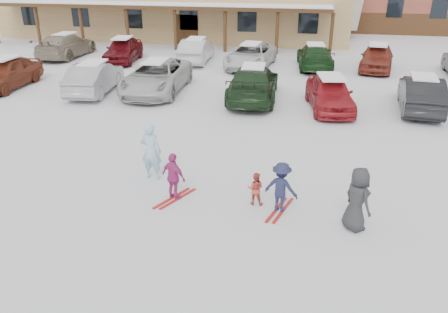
% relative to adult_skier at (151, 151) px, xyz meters
% --- Properties ---
extents(ground, '(160.00, 160.00, 0.00)m').
position_rel_adult_skier_xyz_m(ground, '(1.91, -1.24, -0.87)').
color(ground, silver).
rests_on(ground, ground).
extents(adult_skier, '(0.65, 0.44, 1.74)m').
position_rel_adult_skier_xyz_m(adult_skier, '(0.00, 0.00, 0.00)').
color(adult_skier, '#96C3D9').
rests_on(adult_skier, ground).
extents(toddler_red, '(0.45, 0.36, 0.92)m').
position_rel_adult_skier_xyz_m(toddler_red, '(3.19, -0.91, -0.41)').
color(toddler_red, '#BA4235').
rests_on(toddler_red, ground).
extents(child_navy, '(0.99, 0.73, 1.36)m').
position_rel_adult_skier_xyz_m(child_navy, '(3.87, -1.13, -0.19)').
color(child_navy, '#1C1F3E').
rests_on(child_navy, ground).
extents(skis_child_navy, '(0.59, 1.40, 0.03)m').
position_rel_adult_skier_xyz_m(skis_child_navy, '(3.87, -1.13, -0.85)').
color(skis_child_navy, '#A71B17').
rests_on(skis_child_navy, ground).
extents(child_magenta, '(0.85, 0.65, 1.35)m').
position_rel_adult_skier_xyz_m(child_magenta, '(1.02, -1.09, -0.19)').
color(child_magenta, '#AE2E77').
rests_on(child_magenta, ground).
extents(skis_child_magenta, '(0.80, 1.34, 0.03)m').
position_rel_adult_skier_xyz_m(skis_child_magenta, '(1.02, -1.09, -0.85)').
color(skis_child_magenta, '#A71B17').
rests_on(skis_child_magenta, ground).
extents(bystander_dark, '(0.87, 0.94, 1.61)m').
position_rel_adult_skier_xyz_m(bystander_dark, '(5.69, -1.59, -0.06)').
color(bystander_dark, '#2A2A2D').
rests_on(bystander_dark, ground).
extents(parked_car_0, '(1.92, 4.48, 1.51)m').
position_rel_adult_skier_xyz_m(parked_car_0, '(-10.63, 8.15, -0.11)').
color(parked_car_0, brown).
rests_on(parked_car_0, ground).
extents(parked_car_1, '(2.07, 4.62, 1.47)m').
position_rel_adult_skier_xyz_m(parked_car_1, '(-5.87, 8.17, -0.13)').
color(parked_car_1, '#9A999E').
rests_on(parked_car_1, ground).
extents(parked_car_2, '(2.76, 5.60, 1.53)m').
position_rel_adult_skier_xyz_m(parked_car_2, '(-2.96, 8.87, -0.10)').
color(parked_car_2, '#BDBDBD').
rests_on(parked_car_2, ground).
extents(parked_car_3, '(2.45, 5.45, 1.55)m').
position_rel_adult_skier_xyz_m(parked_car_3, '(1.82, 8.57, -0.09)').
color(parked_car_3, '#1B3119').
rests_on(parked_car_3, ground).
extents(parked_car_4, '(2.37, 4.45, 1.44)m').
position_rel_adult_skier_xyz_m(parked_car_4, '(5.25, 7.76, -0.15)').
color(parked_car_4, '#A71D24').
rests_on(parked_car_4, ground).
extents(parked_car_5, '(1.98, 4.59, 1.47)m').
position_rel_adult_skier_xyz_m(parked_car_5, '(9.06, 8.36, -0.13)').
color(parked_car_5, black).
rests_on(parked_car_5, ground).
extents(parked_car_7, '(2.16, 5.26, 1.52)m').
position_rel_adult_skier_xyz_m(parked_car_7, '(-11.67, 15.74, -0.11)').
color(parked_car_7, gray).
rests_on(parked_car_7, ground).
extents(parked_car_8, '(2.30, 4.57, 1.49)m').
position_rel_adult_skier_xyz_m(parked_car_8, '(-7.38, 15.11, -0.12)').
color(parked_car_8, '#5D0C13').
rests_on(parked_car_8, ground).
extents(parked_car_9, '(1.78, 4.53, 1.47)m').
position_rel_adult_skier_xyz_m(parked_car_9, '(-2.81, 15.87, -0.13)').
color(parked_car_9, silver).
rests_on(parked_car_9, ground).
extents(parked_car_10, '(2.85, 5.32, 1.42)m').
position_rel_adult_skier_xyz_m(parked_car_10, '(0.77, 15.08, -0.16)').
color(parked_car_10, silver).
rests_on(parked_car_10, ground).
extents(parked_car_11, '(2.38, 4.98, 1.40)m').
position_rel_adult_skier_xyz_m(parked_car_11, '(4.54, 15.68, -0.17)').
color(parked_car_11, '#163716').
rests_on(parked_car_11, ground).
extents(parked_car_12, '(2.45, 4.61, 1.49)m').
position_rel_adult_skier_xyz_m(parked_car_12, '(8.09, 15.84, -0.12)').
color(parked_car_12, maroon).
rests_on(parked_car_12, ground).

